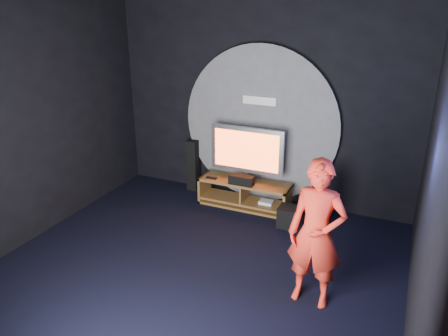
{
  "coord_description": "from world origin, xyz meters",
  "views": [
    {
      "loc": [
        2.24,
        -4.06,
        3.24
      ],
      "look_at": [
        -0.02,
        1.05,
        1.05
      ],
      "focal_mm": 35.0,
      "sensor_mm": 36.0,
      "label": 1
    }
  ],
  "objects_px": {
    "media_console": "(245,195)",
    "tower_speaker_right": "(319,202)",
    "subwoofer": "(288,217)",
    "tower_speaker_left": "(193,165)",
    "player": "(316,234)",
    "tv": "(247,152)"
  },
  "relations": [
    {
      "from": "media_console",
      "to": "tower_speaker_right",
      "type": "relative_size",
      "value": 1.64
    },
    {
      "from": "player",
      "to": "tower_speaker_right",
      "type": "bearing_deg",
      "value": 102.27
    },
    {
      "from": "media_console",
      "to": "tv",
      "type": "bearing_deg",
      "value": 95.68
    },
    {
      "from": "tower_speaker_left",
      "to": "tower_speaker_right",
      "type": "relative_size",
      "value": 1.0
    },
    {
      "from": "tv",
      "to": "tower_speaker_right",
      "type": "bearing_deg",
      "value": -15.86
    },
    {
      "from": "tower_speaker_left",
      "to": "subwoofer",
      "type": "xyz_separation_m",
      "value": [
        1.95,
        -0.66,
        -0.3
      ]
    },
    {
      "from": "tower_speaker_right",
      "to": "tower_speaker_left",
      "type": "bearing_deg",
      "value": 165.92
    },
    {
      "from": "media_console",
      "to": "tower_speaker_left",
      "type": "xyz_separation_m",
      "value": [
        -1.1,
        0.3,
        0.26
      ]
    },
    {
      "from": "tower_speaker_left",
      "to": "tv",
      "type": "bearing_deg",
      "value": -11.97
    },
    {
      "from": "subwoofer",
      "to": "player",
      "type": "height_order",
      "value": "player"
    },
    {
      "from": "subwoofer",
      "to": "player",
      "type": "xyz_separation_m",
      "value": [
        0.73,
        -1.57,
        0.69
      ]
    },
    {
      "from": "tower_speaker_left",
      "to": "tower_speaker_right",
      "type": "bearing_deg",
      "value": -14.08
    },
    {
      "from": "media_console",
      "to": "subwoofer",
      "type": "xyz_separation_m",
      "value": [
        0.84,
        -0.36,
        -0.04
      ]
    },
    {
      "from": "tv",
      "to": "tower_speaker_left",
      "type": "xyz_separation_m",
      "value": [
        -1.1,
        0.23,
        -0.48
      ]
    },
    {
      "from": "tower_speaker_left",
      "to": "media_console",
      "type": "bearing_deg",
      "value": -15.19
    },
    {
      "from": "tv",
      "to": "subwoofer",
      "type": "distance_m",
      "value": 1.23
    },
    {
      "from": "tower_speaker_right",
      "to": "player",
      "type": "height_order",
      "value": "player"
    },
    {
      "from": "media_console",
      "to": "player",
      "type": "height_order",
      "value": "player"
    },
    {
      "from": "player",
      "to": "media_console",
      "type": "bearing_deg",
      "value": 130.81
    },
    {
      "from": "media_console",
      "to": "tower_speaker_right",
      "type": "distance_m",
      "value": 1.33
    },
    {
      "from": "tower_speaker_right",
      "to": "player",
      "type": "xyz_separation_m",
      "value": [
        0.31,
        -1.64,
        0.39
      ]
    },
    {
      "from": "media_console",
      "to": "player",
      "type": "relative_size",
      "value": 0.88
    }
  ]
}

